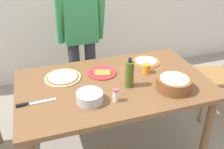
{
  "coord_description": "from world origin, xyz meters",
  "views": [
    {
      "loc": [
        -0.57,
        -1.72,
        1.88
      ],
      "look_at": [
        0.0,
        0.05,
        0.81
      ],
      "focal_mm": 40.66,
      "sensor_mm": 36.0,
      "label": 1
    }
  ],
  "objects": [
    {
      "name": "pizza_raw_on_board",
      "position": [
        -0.4,
        0.2,
        0.77
      ],
      "size": [
        0.31,
        0.31,
        0.02
      ],
      "color": "beige",
      "rests_on": "dining_table"
    },
    {
      "name": "cup_orange",
      "position": [
        0.33,
        0.07,
        0.8
      ],
      "size": [
        0.07,
        0.07,
        0.08
      ],
      "primitive_type": "cylinder",
      "color": "orange",
      "rests_on": "dining_table"
    },
    {
      "name": "mixing_bowl_steel",
      "position": [
        -0.26,
        -0.2,
        0.8
      ],
      "size": [
        0.2,
        0.2,
        0.08
      ],
      "color": "#B7B7BC",
      "rests_on": "dining_table"
    },
    {
      "name": "olive_oil_bottle",
      "position": [
        0.1,
        -0.09,
        0.87
      ],
      "size": [
        0.07,
        0.07,
        0.26
      ],
      "color": "#47561E",
      "rests_on": "dining_table"
    },
    {
      "name": "chef_knife",
      "position": [
        -0.67,
        -0.1,
        0.77
      ],
      "size": [
        0.29,
        0.04,
        0.02
      ],
      "color": "silver",
      "rests_on": "dining_table"
    },
    {
      "name": "pizza_cooked_on_tray",
      "position": [
        0.41,
        0.25,
        0.77
      ],
      "size": [
        0.26,
        0.26,
        0.02
      ],
      "color": "#C67A33",
      "rests_on": "dining_table"
    },
    {
      "name": "ground",
      "position": [
        0.0,
        0.0,
        0.0
      ],
      "size": [
        8.0,
        8.0,
        0.0
      ],
      "primitive_type": "plane",
      "color": "gray"
    },
    {
      "name": "plate_with_slice",
      "position": [
        -0.05,
        0.18,
        0.77
      ],
      "size": [
        0.26,
        0.26,
        0.02
      ],
      "color": "red",
      "rests_on": "dining_table"
    },
    {
      "name": "chair_wooden_right",
      "position": [
        1.32,
        0.19,
        0.54
      ],
      "size": [
        0.49,
        0.49,
        0.95
      ],
      "color": "olive",
      "rests_on": "ground"
    },
    {
      "name": "dining_table",
      "position": [
        0.0,
        0.0,
        0.67
      ],
      "size": [
        1.6,
        0.96,
        0.76
      ],
      "color": "brown",
      "rests_on": "ground"
    },
    {
      "name": "popcorn_bowl",
      "position": [
        0.43,
        -0.24,
        0.82
      ],
      "size": [
        0.28,
        0.28,
        0.11
      ],
      "color": "brown",
      "rests_on": "dining_table"
    },
    {
      "name": "salt_shaker",
      "position": [
        -0.07,
        -0.26,
        0.81
      ],
      "size": [
        0.04,
        0.04,
        0.11
      ],
      "color": "white",
      "rests_on": "dining_table"
    },
    {
      "name": "person_cook",
      "position": [
        -0.11,
        0.76,
        0.94
      ],
      "size": [
        0.49,
        0.25,
        1.62
      ],
      "color": "#2D2D38",
      "rests_on": "ground"
    }
  ]
}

